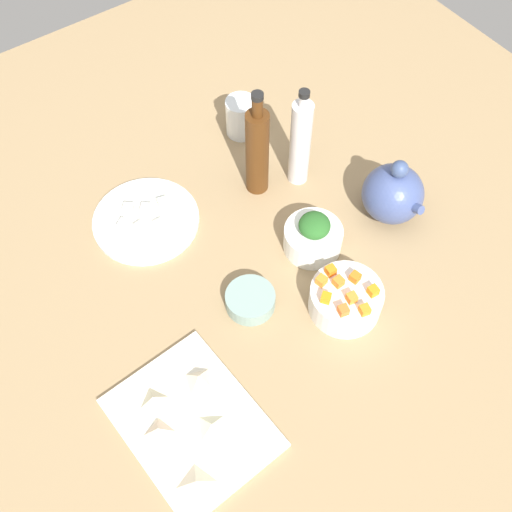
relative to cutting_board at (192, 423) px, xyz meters
The scene contains 31 objects.
tabletop 34.70cm from the cutting_board, 125.37° to the left, with size 190.00×190.00×3.00cm, color #977B55.
cutting_board is the anchor object (origin of this frame).
plate_tofu 46.61cm from the cutting_board, 160.12° to the left, with size 23.09×23.09×1.20cm, color white.
bowl_greens 45.02cm from the cutting_board, 113.45° to the left, with size 12.24×12.24×5.68cm, color white.
bowl_carrots 37.55cm from the cutting_board, 94.03° to the left, with size 14.33×14.33×6.10cm, color white.
bowl_small_side 26.49cm from the cutting_board, 121.73° to the left, with size 9.95×9.95×3.50cm, color gray.
teapot 62.71cm from the cutting_board, 104.26° to the left, with size 14.93×13.03×16.06cm.
bottle_0 57.36cm from the cutting_board, 132.65° to the left, with size 5.03×5.03×27.37cm.
bottle_1 62.28cm from the cutting_board, 124.69° to the left, with size 4.61×4.61×25.62cm.
drinking_glass_0 72.62cm from the cutting_board, 138.38° to the left, with size 7.19×7.19×9.60cm, color white.
carrot_cube_0 38.72cm from the cutting_board, 101.88° to the left, with size 1.80×1.80×1.80cm, color orange.
carrot_cube_1 41.55cm from the cutting_board, 89.44° to the left, with size 1.80×1.80×1.80cm, color orange.
carrot_cube_2 37.31cm from the cutting_board, 91.23° to the left, with size 1.80×1.80×1.80cm, color orange.
carrot_cube_3 37.69cm from the cutting_board, 85.99° to the left, with size 1.80×1.80×1.80cm, color orange.
carrot_cube_4 37.85cm from the cutting_board, 97.67° to the left, with size 1.80×1.80×1.80cm, color orange.
carrot_cube_5 34.35cm from the cutting_board, 89.41° to the left, with size 1.80×1.80×1.80cm, color orange.
carrot_cube_6 33.61cm from the cutting_board, 96.27° to the left, with size 1.80×1.80×1.80cm, color orange.
carrot_cube_7 40.94cm from the cutting_board, 95.55° to the left, with size 1.80×1.80×1.80cm, color orange.
carrot_cube_8 35.79cm from the cutting_board, 101.62° to the left, with size 1.80×1.80×1.80cm, color orange.
chopped_greens_mound 45.51cm from the cutting_board, 113.45° to the left, with size 6.84×6.53×3.75cm, color #275E24.
tofu_cube_0 43.60cm from the cutting_board, 162.09° to the left, with size 2.20×2.20×2.20cm, color white.
tofu_cube_1 49.36cm from the cutting_board, 163.77° to the left, with size 2.20×2.20×2.20cm, color #F7EECD.
tofu_cube_2 48.99cm from the cutting_board, 154.93° to the left, with size 2.20×2.20×2.20cm, color #E6F6CC.
tofu_cube_3 48.14cm from the cutting_board, 159.43° to the left, with size 2.20×2.20×2.20cm, color white.
tofu_cube_4 45.39cm from the cutting_board, 166.14° to the left, with size 2.20×2.20×2.20cm, color white.
tofu_cube_5 43.15cm from the cutting_board, 156.66° to the left, with size 2.20×2.20×2.20cm, color white.
dumpling_0 7.75cm from the cutting_board, 136.01° to the left, with size 4.53×4.44×3.14cm, color beige.
dumpling_1 6.21cm from the cutting_board, 104.05° to the right, with size 4.16×4.14×2.83cm, color beige.
dumpling_2 4.31cm from the cutting_board, 36.84° to the left, with size 4.70×4.34×2.29cm, color beige.
dumpling_3 11.06cm from the cutting_board, 27.72° to the right, with size 5.12×5.10×2.18cm, color beige.
dumpling_4 7.94cm from the cutting_board, 152.50° to the right, with size 4.57×3.96×2.79cm, color beige.
Camera 1 is at (57.53, -40.83, 114.46)cm, focal length 44.71 mm.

